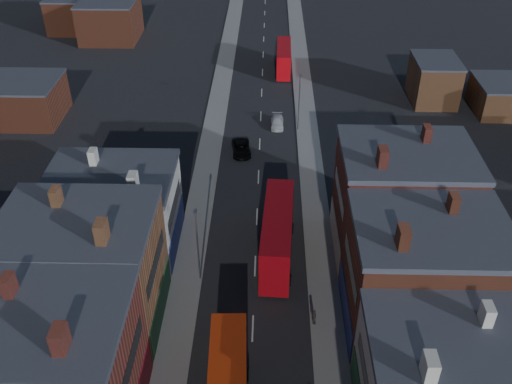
# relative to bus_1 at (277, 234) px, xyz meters

# --- Properties ---
(pavement_west) EXTENTS (3.00, 200.00, 0.12)m
(pavement_west) POSITION_rel_bus_1_xyz_m (-8.64, 16.51, -2.78)
(pavement_west) COLOR gray
(pavement_west) RESTS_ON ground
(pavement_east) EXTENTS (3.00, 200.00, 0.12)m
(pavement_east) POSITION_rel_bus_1_xyz_m (4.36, 16.51, -2.78)
(pavement_east) COLOR gray
(pavement_east) RESTS_ON ground
(lamp_post_2) EXTENTS (0.25, 0.70, 8.12)m
(lamp_post_2) POSITION_rel_bus_1_xyz_m (-7.34, -3.49, 1.87)
(lamp_post_2) COLOR slate
(lamp_post_2) RESTS_ON ground
(lamp_post_3) EXTENTS (0.25, 0.70, 8.12)m
(lamp_post_3) POSITION_rel_bus_1_xyz_m (3.06, 26.51, 1.87)
(lamp_post_3) COLOR slate
(lamp_post_3) RESTS_ON ground
(bus_1) EXTENTS (3.59, 12.32, 5.26)m
(bus_1) POSITION_rel_bus_1_xyz_m (0.00, 0.00, 0.00)
(bus_1) COLOR #AA0912
(bus_1) RESTS_ON ground
(bus_2) EXTENTS (2.67, 10.03, 4.31)m
(bus_2) POSITION_rel_bus_1_xyz_m (1.36, 47.08, -0.51)
(bus_2) COLOR #B8080F
(bus_2) RESTS_ON ground
(car_2) EXTENTS (2.84, 5.16, 1.37)m
(car_2) POSITION_rel_bus_1_xyz_m (-4.48, 20.14, -2.15)
(car_2) COLOR black
(car_2) RESTS_ON ground
(car_3) EXTENTS (1.71, 4.18, 1.21)m
(car_3) POSITION_rel_bus_1_xyz_m (0.20, 27.60, -2.23)
(car_3) COLOR white
(car_3) RESTS_ON ground
(ped_3) EXTENTS (0.44, 0.92, 1.54)m
(ped_3) POSITION_rel_bus_1_xyz_m (3.16, -8.87, -1.95)
(ped_3) COLOR #4E4943
(ped_3) RESTS_ON pavement_east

